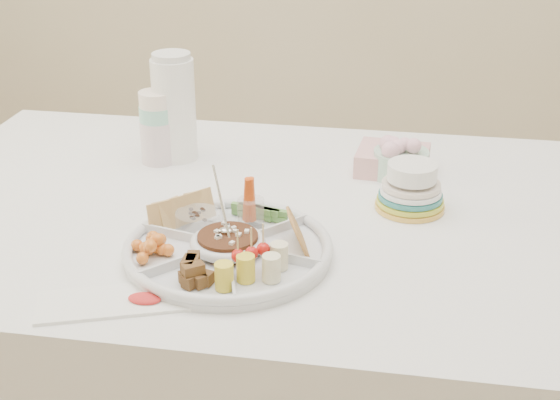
% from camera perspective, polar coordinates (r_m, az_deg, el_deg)
% --- Properties ---
extents(dining_table, '(1.52, 1.02, 0.76)m').
position_cam_1_polar(dining_table, '(1.83, -2.15, -11.21)').
color(dining_table, white).
rests_on(dining_table, floor).
extents(party_tray, '(0.46, 0.46, 0.04)m').
position_cam_1_polar(party_tray, '(1.44, -3.82, -3.38)').
color(party_tray, silver).
rests_on(party_tray, dining_table).
extents(bean_dip, '(0.13, 0.13, 0.04)m').
position_cam_1_polar(bean_dip, '(1.44, -3.83, -3.12)').
color(bean_dip, '#422414').
rests_on(bean_dip, party_tray).
extents(tortillas, '(0.13, 0.13, 0.06)m').
position_cam_1_polar(tortillas, '(1.44, 1.33, -2.34)').
color(tortillas, '#AD6632').
rests_on(tortillas, party_tray).
extents(carrot_cucumber, '(0.12, 0.12, 0.09)m').
position_cam_1_polar(carrot_cucumber, '(1.52, -1.68, 0.14)').
color(carrot_cucumber, '#DE4D14').
rests_on(carrot_cucumber, party_tray).
extents(pita_raisins, '(0.14, 0.14, 0.06)m').
position_cam_1_polar(pita_raisins, '(1.53, -6.54, -0.79)').
color(pita_raisins, tan).
rests_on(pita_raisins, party_tray).
extents(cherries, '(0.12, 0.12, 0.04)m').
position_cam_1_polar(cherries, '(1.43, -9.04, -3.18)').
color(cherries, '#DC540F').
rests_on(cherries, party_tray).
extents(granola_chunks, '(0.12, 0.12, 0.04)m').
position_cam_1_polar(granola_chunks, '(1.33, -6.35, -5.33)').
color(granola_chunks, brown).
rests_on(granola_chunks, party_tray).
extents(banana_tomato, '(0.13, 0.13, 0.09)m').
position_cam_1_polar(banana_tomato, '(1.33, -0.77, -4.16)').
color(banana_tomato, '#FFF197').
rests_on(banana_tomato, party_tray).
extents(cup_stack, '(0.10, 0.10, 0.23)m').
position_cam_1_polar(cup_stack, '(1.85, -9.01, 6.13)').
color(cup_stack, beige).
rests_on(cup_stack, dining_table).
extents(thermos, '(0.12, 0.12, 0.26)m').
position_cam_1_polar(thermos, '(1.86, -7.75, 6.84)').
color(thermos, white).
rests_on(thermos, dining_table).
extents(flower_bowl, '(0.15, 0.15, 0.09)m').
position_cam_1_polar(flower_bowl, '(1.78, 8.85, 3.10)').
color(flower_bowl, '#AEE5BF').
rests_on(flower_bowl, dining_table).
extents(napkin_stack, '(0.17, 0.15, 0.05)m').
position_cam_1_polar(napkin_stack, '(1.82, 8.23, 2.89)').
color(napkin_stack, '#E3A3A5').
rests_on(napkin_stack, dining_table).
extents(plate_stack, '(0.16, 0.16, 0.09)m').
position_cam_1_polar(plate_stack, '(1.63, 9.56, 0.84)').
color(plate_stack, '#DDC74D').
rests_on(plate_stack, dining_table).
extents(placemat, '(0.31, 0.20, 0.01)m').
position_cam_1_polar(placemat, '(1.34, -11.08, -7.19)').
color(placemat, silver).
rests_on(placemat, dining_table).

